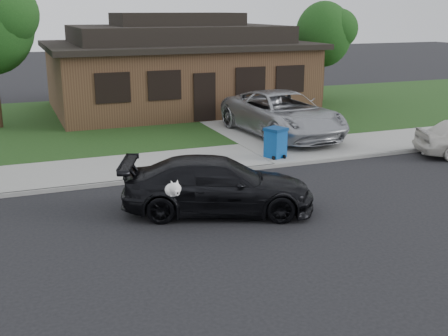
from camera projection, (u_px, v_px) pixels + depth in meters
name	position (u px, v px, depth m)	size (l,w,h in m)	color
ground	(200.00, 219.00, 13.72)	(120.00, 120.00, 0.00)	black
sidewalk	(150.00, 166.00, 18.19)	(60.00, 3.00, 0.12)	gray
curb	(162.00, 178.00, 16.84)	(60.00, 0.12, 0.12)	gray
lawn	(107.00, 121.00, 25.35)	(60.00, 13.00, 0.13)	#193814
driveway	(255.00, 124.00, 24.77)	(4.50, 13.00, 0.14)	gray
sedan	(218.00, 185.00, 14.05)	(5.16, 3.51, 1.39)	black
minivan	(282.00, 114.00, 22.00)	(2.84, 6.16, 1.71)	#A8AAAF
recycling_bin	(275.00, 143.00, 18.80)	(0.81, 0.81, 1.02)	#0D4796
house	(178.00, 68.00, 27.98)	(12.60, 8.60, 4.65)	#422B1C
tree_1	(327.00, 33.00, 29.86)	(3.15, 3.00, 5.25)	#332114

